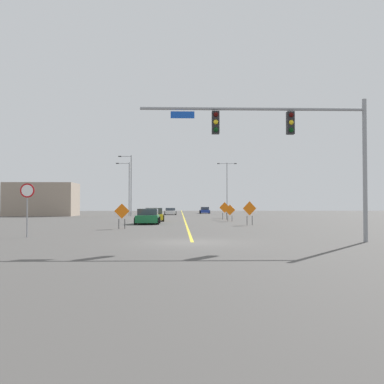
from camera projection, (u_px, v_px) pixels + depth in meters
ground at (192, 242)px, 20.71m from camera, size 214.79×214.79×0.00m
road_centre_stripe at (183, 214)px, 80.33m from camera, size 0.16×119.33×0.01m
traffic_signal_assembly at (291, 135)px, 20.97m from camera, size 10.55×0.44×6.67m
stop_sign at (27, 199)px, 23.95m from camera, size 0.76×0.07×2.86m
street_lamp_far_right at (227, 184)px, 83.58m from camera, size 3.62×0.24×9.49m
street_lamp_near_right at (128, 186)px, 72.03m from camera, size 2.20×0.24×8.47m
street_lamp_far_left at (130, 183)px, 68.34m from camera, size 2.02×0.24×9.20m
construction_sign_median_far at (122, 213)px, 32.46m from camera, size 1.08×0.25×1.81m
construction_sign_right_lane at (225, 209)px, 52.05m from camera, size 1.20×0.09×1.99m
construction_sign_left_lane at (225, 208)px, 58.09m from camera, size 1.35×0.36×2.07m
construction_sign_right_shoulder at (250, 210)px, 38.18m from camera, size 1.18×0.30×2.02m
construction_sign_left_shoulder at (230, 211)px, 46.84m from camera, size 1.09×0.30×1.74m
car_green_approaching at (148, 217)px, 40.57m from camera, size 2.15×4.12×1.37m
car_yellow_near at (154, 215)px, 47.69m from camera, size 2.30×3.96×1.39m
car_white_mid at (170, 211)px, 78.36m from camera, size 2.13×4.63×1.17m
car_blue_distant at (205, 210)px, 89.09m from camera, size 1.96×4.27×1.28m
roadside_building_west at (42, 199)px, 69.94m from camera, size 10.35×6.14×5.07m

